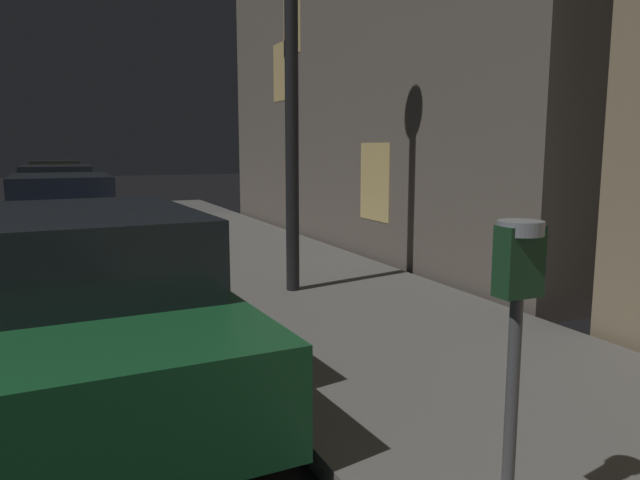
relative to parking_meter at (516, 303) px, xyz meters
The scene contains 6 objects.
parking_meter is the anchor object (origin of this frame).
car_green 3.25m from the parking_meter, 120.13° to the left, with size 2.22×4.12×1.43m.
car_blue 9.11m from the parking_meter, 100.19° to the left, with size 2.00×4.18×1.43m.
car_black 14.71m from the parking_meter, 96.28° to the left, with size 2.19×4.33×1.43m.
car_yellow_cab 20.83m from the parking_meter, 94.43° to the left, with size 1.99×4.38×1.43m.
street_lamp 5.42m from the parking_meter, 79.64° to the left, with size 0.44×0.44×5.06m.
Camera 1 is at (2.70, -1.92, 1.89)m, focal length 33.92 mm.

